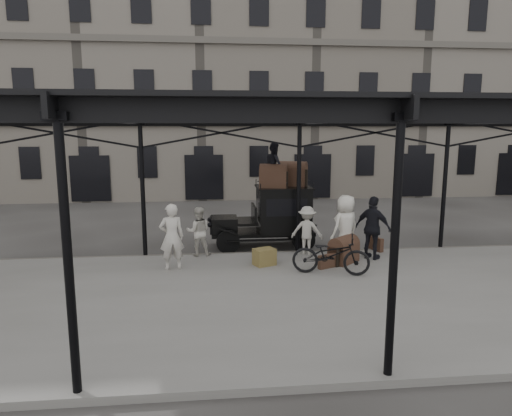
{
  "coord_description": "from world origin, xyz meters",
  "views": [
    {
      "loc": [
        -2.9,
        -12.54,
        4.18
      ],
      "look_at": [
        -1.44,
        1.6,
        1.7
      ],
      "focal_mm": 32.0,
      "sensor_mm": 36.0,
      "label": 1
    }
  ],
  "objects": [
    {
      "name": "ground",
      "position": [
        0.0,
        0.0,
        0.0
      ],
      "size": [
        120.0,
        120.0,
        0.0
      ],
      "primitive_type": "plane",
      "color": "#383533",
      "rests_on": "ground"
    },
    {
      "name": "platform",
      "position": [
        0.0,
        -2.0,
        0.07
      ],
      "size": [
        28.0,
        8.0,
        0.15
      ],
      "primitive_type": "cube",
      "color": "slate",
      "rests_on": "ground"
    },
    {
      "name": "canopy",
      "position": [
        0.0,
        -1.72,
        4.6
      ],
      "size": [
        22.5,
        9.0,
        4.74
      ],
      "color": "black",
      "rests_on": "ground"
    },
    {
      "name": "building_frontage",
      "position": [
        0.0,
        18.0,
        7.0
      ],
      "size": [
        64.0,
        8.0,
        14.0
      ],
      "primitive_type": "cube",
      "color": "slate",
      "rests_on": "ground"
    },
    {
      "name": "taxi",
      "position": [
        -0.63,
        3.17,
        1.2
      ],
      "size": [
        3.65,
        1.55,
        2.18
      ],
      "color": "black",
      "rests_on": "ground"
    },
    {
      "name": "porter_left",
      "position": [
        -4.01,
        0.4,
        1.12
      ],
      "size": [
        0.77,
        0.58,
        1.93
      ],
      "primitive_type": "imported",
      "rotation": [
        0.0,
        0.0,
        3.32
      ],
      "color": "beige",
      "rests_on": "platform"
    },
    {
      "name": "porter_midleft",
      "position": [
        -3.28,
        1.8,
        0.94
      ],
      "size": [
        0.79,
        0.63,
        1.58
      ],
      "primitive_type": "imported",
      "rotation": [
        0.0,
        0.0,
        3.18
      ],
      "color": "beige",
      "rests_on": "platform"
    },
    {
      "name": "porter_centre",
      "position": [
        1.29,
        0.98,
        1.16
      ],
      "size": [
        1.17,
        1.03,
        2.02
      ],
      "primitive_type": "imported",
      "rotation": [
        0.0,
        0.0,
        3.64
      ],
      "color": "silver",
      "rests_on": "platform"
    },
    {
      "name": "porter_official",
      "position": [
        2.13,
        0.84,
        1.14
      ],
      "size": [
        1.15,
        1.17,
        1.98
      ],
      "primitive_type": "imported",
      "rotation": [
        0.0,
        0.0,
        2.33
      ],
      "color": "black",
      "rests_on": "platform"
    },
    {
      "name": "porter_right",
      "position": [
        0.22,
        1.62,
        0.93
      ],
      "size": [
        1.14,
        0.86,
        1.57
      ],
      "primitive_type": "imported",
      "rotation": [
        0.0,
        0.0,
        2.83
      ],
      "color": "beige",
      "rests_on": "platform"
    },
    {
      "name": "bicycle",
      "position": [
        0.44,
        -0.52,
        0.72
      ],
      "size": [
        2.28,
        1.32,
        1.13
      ],
      "primitive_type": "imported",
      "rotation": [
        0.0,
        0.0,
        1.29
      ],
      "color": "black",
      "rests_on": "platform"
    },
    {
      "name": "porter_roof",
      "position": [
        -0.66,
        3.07,
        2.94
      ],
      "size": [
        0.68,
        0.82,
        1.53
      ],
      "primitive_type": "imported",
      "rotation": [
        0.0,
        0.0,
        1.71
      ],
      "color": "black",
      "rests_on": "taxi"
    },
    {
      "name": "steamer_trunk_roof_near",
      "position": [
        -0.71,
        2.92,
        2.52
      ],
      "size": [
        1.03,
        0.77,
        0.68
      ],
      "primitive_type": null,
      "rotation": [
        0.0,
        0.0,
        -0.24
      ],
      "color": "#4D3424",
      "rests_on": "taxi"
    },
    {
      "name": "steamer_trunk_roof_far",
      "position": [
        0.04,
        3.37,
        2.54
      ],
      "size": [
        1.14,
        0.94,
        0.72
      ],
      "primitive_type": null,
      "rotation": [
        0.0,
        0.0,
        -0.41
      ],
      "color": "#4D3424",
      "rests_on": "taxi"
    },
    {
      "name": "steamer_trunk_platform",
      "position": [
        1.13,
        0.56,
        0.49
      ],
      "size": [
        1.08,
        1.04,
        0.68
      ],
      "primitive_type": null,
      "rotation": [
        0.0,
        0.0,
        0.72
      ],
      "color": "#4D3424",
      "rests_on": "platform"
    },
    {
      "name": "wicker_hamper",
      "position": [
        -1.3,
        0.52,
        0.4
      ],
      "size": [
        0.73,
        0.65,
        0.5
      ],
      "primitive_type": "cube",
      "rotation": [
        0.0,
        0.0,
        0.41
      ],
      "color": "olive",
      "rests_on": "platform"
    },
    {
      "name": "suitcase_upright",
      "position": [
        2.62,
        1.8,
        0.38
      ],
      "size": [
        0.34,
        0.62,
        0.45
      ],
      "primitive_type": "cube",
      "rotation": [
        0.0,
        0.0,
        0.34
      ],
      "color": "#4D3424",
      "rests_on": "platform"
    },
    {
      "name": "suitcase_flat",
      "position": [
        0.49,
        0.04,
        0.35
      ],
      "size": [
        0.61,
        0.39,
        0.4
      ],
      "primitive_type": "cube",
      "rotation": [
        0.0,
        0.0,
        0.44
      ],
      "color": "#4D3424",
      "rests_on": "platform"
    }
  ]
}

